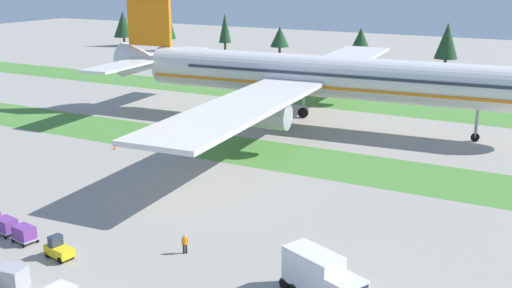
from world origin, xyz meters
The scene contains 12 objects.
grass_strip_near centered at (0.00, 41.37, 0.00)m, with size 320.00×11.75×0.01m, color #4C8438.
grass_strip_far centered at (0.00, 76.87, 0.00)m, with size 320.00×11.75×0.01m, color #4C8438.
airliner centered at (-6.43, 58.94, 7.75)m, with size 68.86×84.50×21.64m.
baggage_tug centered at (-6.37, 6.17, 0.81)m, with size 2.78×1.71×1.97m.
cargo_dolly_lead centered at (-11.32, 7.00, 0.92)m, with size 2.42×1.84×1.55m.
cargo_dolly_second centered at (-14.18, 7.47, 0.92)m, with size 2.42×1.84×1.55m.
catering_truck centered at (15.83, 10.19, 1.95)m, with size 7.30×4.82×3.58m.
ground_crew_marshaller centered at (2.54, 11.94, 0.95)m, with size 0.44×0.41×1.74m.
uld_container_0 centered at (-5.77, 0.85, 0.84)m, with size 2.00×1.60×1.69m, color #A3A3A8.
taxiway_marker_0 centered at (-23.85, 33.72, 0.34)m, with size 0.44×0.44×0.68m, color orange.
taxiway_marker_1 centered at (-23.88, 38.71, 0.30)m, with size 0.44×0.44×0.59m, color orange.
distant_tree_line centered at (-4.28, 122.96, 6.75)m, with size 204.33×10.92×11.51m.
Camera 1 is at (30.60, -27.68, 23.56)m, focal length 43.10 mm.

